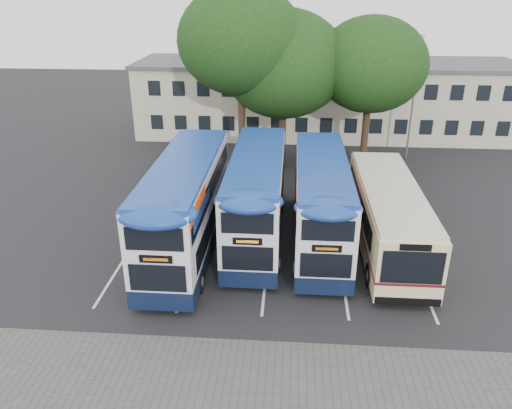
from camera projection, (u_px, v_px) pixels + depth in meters
The scene contains 12 objects.
ground at pixel (354, 313), 20.36m from camera, with size 120.00×120.00×0.00m, color black.
paving_strip at pixel (307, 405), 15.94m from camera, with size 40.00×6.00×0.01m, color #595654.
bay_lines at pixel (269, 250), 25.16m from camera, with size 14.12×11.00×0.01m.
depot_building at pixel (325, 97), 43.64m from camera, with size 32.40×8.40×6.20m.
lamp_post at pixel (414, 92), 36.06m from camera, with size 0.25×1.05×9.06m.
tree_left at pixel (241, 41), 32.46m from camera, with size 8.32×8.32×12.43m.
tree_mid at pixel (284, 64), 33.91m from camera, with size 8.58×8.58×10.92m.
tree_right at pixel (371, 65), 33.47m from camera, with size 7.53×7.53×10.49m.
bus_dd_left at pixel (186, 202), 24.19m from camera, with size 2.74×11.28×4.70m.
bus_dd_mid at pixel (257, 193), 25.52m from camera, with size 2.62×10.81×4.51m.
bus_dd_right at pixel (321, 199), 24.97m from camera, with size 2.57×10.59×4.41m.
bus_single at pixel (388, 212), 24.82m from camera, with size 2.83×11.10×3.31m.
Camera 1 is at (-2.75, -17.02, 12.37)m, focal length 35.00 mm.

